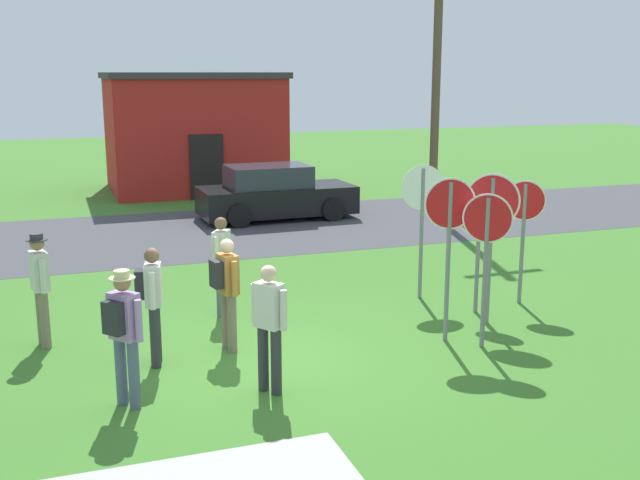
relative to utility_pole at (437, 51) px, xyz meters
name	(u,v)px	position (x,y,z in m)	size (l,w,h in m)	color
ground_plane	(268,360)	(-7.55, -9.34, -4.62)	(80.00, 80.00, 0.00)	#3D7528
street_asphalt	(171,234)	(-7.55, -0.21, -4.61)	(60.00, 6.40, 0.01)	#424247
building_background	(193,132)	(-5.57, 7.16, -2.60)	(5.83, 4.69, 4.03)	#B2231E
utility_pole	(437,51)	(0.00, 0.00, 0.00)	(1.80, 0.24, 8.86)	brown
parked_car_on_street	(275,194)	(-4.44, 0.98, -3.93)	(4.34, 2.09, 1.51)	black
stop_sign_leaning_right	(486,244)	(-4.36, -9.89, -3.03)	(0.60, 0.44, 2.33)	slate
stop_sign_leaning_left	(491,220)	(-3.69, -8.94, -2.90)	(0.72, 0.51, 2.48)	slate
stop_sign_rear_right	(479,233)	(-3.57, -8.38, -3.23)	(0.54, 0.51, 2.04)	slate
stop_sign_tallest	(422,207)	(-4.08, -7.28, -2.93)	(0.81, 0.08, 2.44)	slate
stop_sign_center_cluster	(524,221)	(-2.55, -8.18, -3.11)	(0.61, 0.39, 2.21)	slate
stop_sign_rear_left	(449,230)	(-4.74, -9.46, -2.88)	(0.76, 0.22, 2.53)	slate
person_holding_notes	(269,322)	(-7.81, -10.42, -3.67)	(0.38, 0.49, 1.69)	#2D2D33
person_in_teal	(222,260)	(-7.69, -7.07, -3.67)	(0.37, 0.50, 1.69)	#4C5670
person_near_signs	(152,298)	(-9.08, -8.96, -3.63)	(0.40, 0.56, 1.69)	#2D2D33
person_in_blue	(227,286)	(-7.98, -8.75, -3.63)	(0.40, 0.56, 1.69)	#7A6B56
person_on_left	(40,283)	(-10.55, -7.66, -3.63)	(0.32, 0.56, 1.74)	#7A6B56
person_in_dark_shirt	(124,329)	(-9.59, -10.25, -3.61)	(0.47, 0.48, 1.74)	#4C5670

